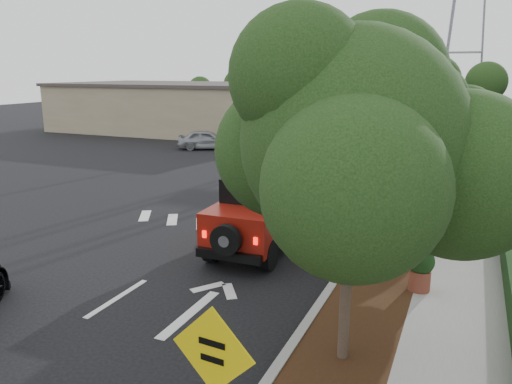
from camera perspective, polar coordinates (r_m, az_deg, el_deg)
The scene contains 18 objects.
ground at distance 12.65m, azimuth -15.56°, elevation -11.60°, with size 120.00×120.00×0.00m, color black.
curb at distance 21.60m, azimuth 15.19°, elevation -0.73°, with size 0.20×70.00×0.15m, color #9E9B93.
planting_strip at distance 21.49m, azimuth 17.82°, elevation -1.02°, with size 1.80×70.00×0.12m, color black.
sidewalk at distance 21.42m, azimuth 22.87°, elevation -1.51°, with size 2.00×70.00×0.12m, color gray.
hedge at distance 21.39m, azimuth 26.69°, elevation -0.98°, with size 0.80×70.00×0.80m, color black.
commercial_building at distance 45.40m, azimuth -7.83°, elevation 9.51°, with size 22.00×12.00×4.00m, color gray.
transmission_tower at distance 57.03m, azimuth 22.06°, elevation 7.48°, with size 7.00×4.00×28.00m, color slate, non-canonical shape.
street_tree_near at distance 9.99m, azimuth 9.83°, elevation -18.59°, with size 3.80×3.80×5.92m, color black, non-canonical shape.
street_tree_mid at distance 16.26m, azimuth 15.76°, elevation -5.82°, with size 3.20×3.20×5.32m, color black, non-canonical shape.
street_tree_far at distance 22.48m, azimuth 18.08°, elevation -0.56°, with size 3.40×3.40×5.62m, color black, non-canonical shape.
light_pole_a at distance 37.82m, azimuth 1.57°, elevation 5.74°, with size 2.00×0.22×9.00m, color slate, non-canonical shape.
light_pole_b at distance 49.37m, azimuth 5.72°, elevation 7.58°, with size 2.00×0.22×9.00m, color slate, non-canonical shape.
red_jeep at distance 15.09m, azimuth 0.51°, elevation -2.22°, with size 2.09×4.48×2.27m.
silver_suv_ahead at distance 18.21m, azimuth 3.89°, elevation -0.86°, with size 2.37×5.15×1.43m, color #B4B6BD.
silver_sedan_oncoming at distance 24.85m, azimuth 3.20°, elevation 3.33°, with size 1.70×4.87×1.61m, color #97999E.
parked_suv at distance 34.42m, azimuth -5.66°, elevation 5.99°, with size 1.57×3.89×1.33m, color #939699.
speed_hump_sign at distance 6.50m, azimuth -4.84°, elevation -19.90°, with size 1.16×0.13×2.48m.
terracotta_planter at distance 12.72m, azimuth 18.31°, elevation -7.94°, with size 0.65×0.65×1.13m.
Camera 1 is at (7.41, -8.76, 5.33)m, focal length 35.00 mm.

